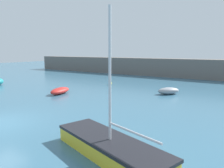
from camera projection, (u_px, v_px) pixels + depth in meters
name	position (u px, v px, depth m)	size (l,w,h in m)	color
harbor_breakwater	(167.00, 67.00, 34.98)	(55.82, 3.13, 2.85)	#66605B
rowboat_blue_near	(60.00, 91.00, 20.80)	(1.71, 2.81, 0.59)	red
sailboat_tall_mast	(110.00, 147.00, 8.48)	(5.67, 3.15, 5.67)	yellow
dinghy_near_pier	(168.00, 91.00, 20.59)	(2.14, 2.29, 0.65)	gray
mooring_buoy_yellow	(110.00, 83.00, 26.29)	(0.36, 0.36, 0.36)	yellow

